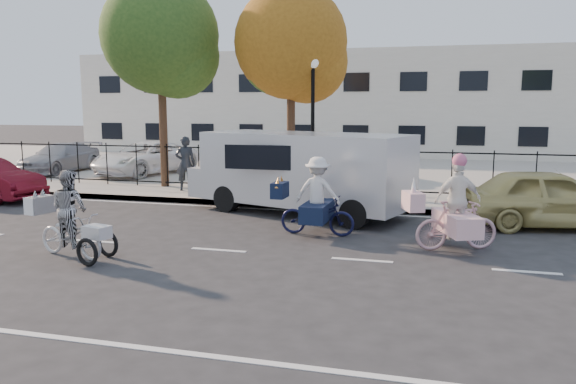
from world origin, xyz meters
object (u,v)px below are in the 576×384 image
(white_van, at_px, (301,170))
(gold_sedan, at_px, (550,198))
(lamppost, at_px, (313,101))
(unicorn_bike, at_px, (455,215))
(pedestrian, at_px, (185,163))
(bull_bike, at_px, (316,204))
(lot_car_c, at_px, (364,164))
(zebra_trike, at_px, (70,224))
(lot_car_a, at_px, (60,158))
(lot_car_b, at_px, (145,158))

(white_van, bearing_deg, gold_sedan, 17.04)
(lamppost, height_order, unicorn_bike, lamppost)
(pedestrian, bearing_deg, gold_sedan, 143.67)
(lamppost, bearing_deg, bull_bike, -76.51)
(pedestrian, distance_m, lot_car_c, 6.93)
(lamppost, xyz_separation_m, white_van, (0.22, -2.49, -1.88))
(white_van, relative_size, gold_sedan, 1.57)
(unicorn_bike, height_order, pedestrian, unicorn_bike)
(zebra_trike, distance_m, lot_car_a, 14.10)
(lot_car_c, bearing_deg, pedestrian, -160.25)
(unicorn_bike, xyz_separation_m, lot_car_c, (-3.09, 9.51, -0.00))
(zebra_trike, relative_size, gold_sedan, 0.47)
(lot_car_a, bearing_deg, lamppost, -14.30)
(zebra_trike, height_order, lot_car_c, zebra_trike)
(unicorn_bike, relative_size, pedestrian, 1.13)
(unicorn_bike, height_order, white_van, white_van)
(lamppost, height_order, lot_car_c, lamppost)
(lot_car_b, distance_m, lot_car_c, 9.04)
(bull_bike, distance_m, white_van, 2.63)
(gold_sedan, xyz_separation_m, lot_car_c, (-5.39, 6.66, 0.01))
(gold_sedan, distance_m, pedestrian, 11.13)
(gold_sedan, relative_size, pedestrian, 2.38)
(bull_bike, xyz_separation_m, lot_car_a, (-12.91, 8.05, 0.03))
(unicorn_bike, xyz_separation_m, bull_bike, (-3.08, 0.63, -0.02))
(gold_sedan, xyz_separation_m, pedestrian, (-10.86, 2.42, 0.32))
(lamppost, relative_size, bull_bike, 2.21)
(bull_bike, xyz_separation_m, lot_car_b, (-9.03, 8.35, 0.09))
(unicorn_bike, distance_m, pedestrian, 10.05)
(lamppost, bearing_deg, lot_car_a, 164.91)
(zebra_trike, xyz_separation_m, lot_car_a, (-8.59, 11.18, 0.08))
(bull_bike, height_order, white_van, white_van)
(lamppost, xyz_separation_m, gold_sedan, (6.55, -2.66, -2.38))
(bull_bike, relative_size, lot_car_b, 0.41)
(bull_bike, height_order, lot_car_b, bull_bike)
(unicorn_bike, bearing_deg, gold_sedan, -60.02)
(lamppost, relative_size, lot_car_b, 0.90)
(unicorn_bike, bearing_deg, lot_car_c, -3.14)
(lot_car_c, bearing_deg, zebra_trike, -127.80)
(bull_bike, xyz_separation_m, white_van, (-0.95, 2.39, 0.51))
(unicorn_bike, height_order, lot_car_c, unicorn_bike)
(pedestrian, xyz_separation_m, lot_car_c, (5.47, 4.24, -0.31))
(zebra_trike, bearing_deg, lot_car_a, 51.58)
(zebra_trike, relative_size, unicorn_bike, 1.00)
(bull_bike, distance_m, pedestrian, 7.18)
(lot_car_b, bearing_deg, lamppost, -9.75)
(lamppost, distance_m, zebra_trike, 8.95)
(zebra_trike, height_order, gold_sedan, zebra_trike)
(gold_sedan, bearing_deg, white_van, 78.70)
(zebra_trike, relative_size, lot_car_a, 0.49)
(unicorn_bike, relative_size, lot_car_a, 0.49)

